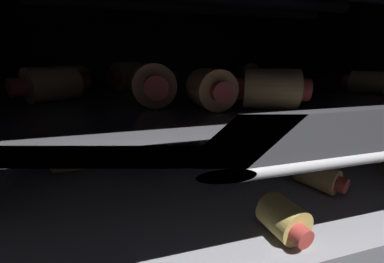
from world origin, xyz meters
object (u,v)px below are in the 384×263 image
(pig_in_blanket_lower_3, at_px, (68,158))
(pig_in_blanket_lower_6, at_px, (377,153))
(pig_in_blanket_lower_7, at_px, (119,136))
(pig_in_blanket_upper_0, at_px, (69,78))
(pig_in_blanket_lower_4, at_px, (138,120))
(pig_in_blanket_lower_8, at_px, (317,176))
(pig_in_blanket_lower_1, at_px, (168,140))
(pig_in_blanket_upper_4, at_px, (153,84))
(baking_tray_upper, at_px, (209,91))
(pig_in_blanket_upper_2, at_px, (367,82))
(pig_in_blanket_lower_2, at_px, (140,129))
(pig_in_blanket_lower_5, at_px, (282,218))
(baking_tray_lower, at_px, (208,153))
(pig_in_blanket_upper_5, at_px, (128,76))
(oven_rack_lower, at_px, (208,159))
(pig_in_blanket_upper_3, at_px, (270,89))
(oven_rack_upper, at_px, (209,98))
(pig_in_blanket_upper_6, at_px, (246,72))
(pig_in_blanket_upper_1, at_px, (53,84))
(pig_in_blanket_upper_7, at_px, (210,89))

(pig_in_blanket_lower_3, height_order, pig_in_blanket_lower_6, pig_in_blanket_lower_3)
(pig_in_blanket_lower_7, height_order, pig_in_blanket_upper_0, pig_in_blanket_upper_0)
(pig_in_blanket_lower_4, xyz_separation_m, pig_in_blanket_lower_6, (0.28, -0.24, -0.00))
(pig_in_blanket_lower_8, bearing_deg, pig_in_blanket_lower_7, 138.60)
(pig_in_blanket_lower_1, relative_size, pig_in_blanket_upper_4, 0.81)
(baking_tray_upper, relative_size, pig_in_blanket_upper_2, 10.00)
(pig_in_blanket_lower_1, xyz_separation_m, pig_in_blanket_lower_2, (-0.04, 0.06, 0.00))
(pig_in_blanket_lower_3, distance_m, pig_in_blanket_lower_8, 0.27)
(pig_in_blanket_lower_5, height_order, pig_in_blanket_upper_4, pig_in_blanket_upper_4)
(pig_in_blanket_lower_7, bearing_deg, pig_in_blanket_lower_3, -128.10)
(pig_in_blanket_lower_8, bearing_deg, baking_tray_upper, 120.96)
(pig_in_blanket_lower_2, height_order, pig_in_blanket_upper_0, pig_in_blanket_upper_0)
(baking_tray_lower, bearing_deg, pig_in_blanket_upper_5, 172.62)
(oven_rack_lower, xyz_separation_m, pig_in_blanket_lower_8, (0.07, -0.12, 0.03))
(oven_rack_lower, distance_m, pig_in_blanket_lower_5, 0.17)
(baking_tray_lower, distance_m, pig_in_blanket_lower_3, 0.18)
(pig_in_blanket_lower_2, bearing_deg, pig_in_blanket_lower_6, -32.21)
(pig_in_blanket_upper_3, relative_size, pig_in_blanket_upper_5, 1.21)
(baking_tray_lower, xyz_separation_m, oven_rack_upper, (0.00, -0.00, 0.08))
(pig_in_blanket_lower_7, height_order, baking_tray_upper, baking_tray_upper)
(oven_rack_upper, relative_size, pig_in_blanket_upper_3, 9.66)
(baking_tray_lower, xyz_separation_m, pig_in_blanket_upper_6, (0.10, 0.08, 0.11))
(pig_in_blanket_upper_4, bearing_deg, pig_in_blanket_lower_2, 92.77)
(pig_in_blanket_lower_6, bearing_deg, oven_rack_lower, 152.89)
(pig_in_blanket_lower_7, height_order, oven_rack_upper, oven_rack_upper)
(pig_in_blanket_upper_1, bearing_deg, pig_in_blanket_lower_5, -34.16)
(baking_tray_lower, relative_size, pig_in_blanket_upper_7, 9.68)
(pig_in_blanket_upper_0, bearing_deg, pig_in_blanket_upper_6, 11.24)
(baking_tray_lower, relative_size, pig_in_blanket_upper_3, 8.32)
(pig_in_blanket_lower_6, height_order, pig_in_blanket_upper_5, pig_in_blanket_upper_5)
(pig_in_blanket_lower_8, bearing_deg, pig_in_blanket_upper_3, -168.79)
(pig_in_blanket_upper_1, bearing_deg, pig_in_blanket_upper_2, -5.29)
(pig_in_blanket_upper_2, bearing_deg, pig_in_blanket_lower_3, 168.20)
(pig_in_blanket_lower_6, xyz_separation_m, baking_tray_upper, (-0.19, 0.10, 0.07))
(pig_in_blanket_lower_3, xyz_separation_m, pig_in_blanket_upper_0, (0.00, 0.05, 0.09))
(pig_in_blanket_upper_1, height_order, pig_in_blanket_upper_2, pig_in_blanket_upper_1)
(pig_in_blanket_lower_3, distance_m, pig_in_blanket_lower_4, 0.18)
(pig_in_blanket_lower_4, relative_size, pig_in_blanket_lower_8, 1.14)
(pig_in_blanket_upper_3, height_order, pig_in_blanket_upper_6, pig_in_blanket_upper_6)
(pig_in_blanket_lower_6, relative_size, pig_in_blanket_upper_2, 1.06)
(pig_in_blanket_upper_4, relative_size, pig_in_blanket_upper_7, 1.27)
(pig_in_blanket_lower_1, distance_m, pig_in_blanket_upper_1, 0.16)
(oven_rack_lower, bearing_deg, baking_tray_upper, 90.00)
(oven_rack_lower, height_order, pig_in_blanket_lower_2, pig_in_blanket_lower_2)
(oven_rack_upper, bearing_deg, pig_in_blanket_lower_7, 157.66)
(pig_in_blanket_lower_1, relative_size, pig_in_blanket_upper_2, 1.05)
(oven_rack_lower, distance_m, pig_in_blanket_upper_2, 0.21)
(baking_tray_upper, distance_m, pig_in_blanket_upper_5, 0.11)
(oven_rack_upper, relative_size, pig_in_blanket_upper_2, 11.61)
(pig_in_blanket_upper_1, bearing_deg, pig_in_blanket_upper_4, -24.92)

